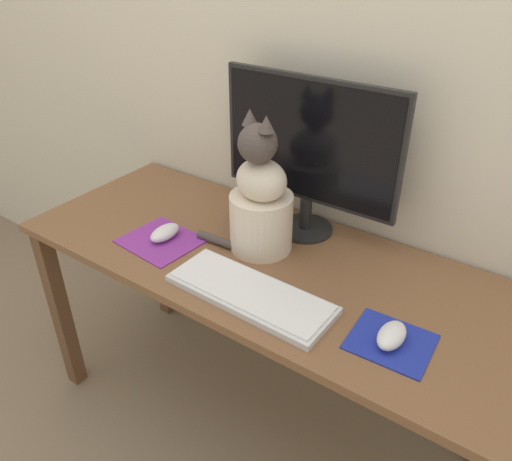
{
  "coord_description": "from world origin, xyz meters",
  "views": [
    {
      "loc": [
        0.65,
        -0.96,
        1.5
      ],
      "look_at": [
        0.03,
        -0.06,
        0.83
      ],
      "focal_mm": 35.0,
      "sensor_mm": 36.0,
      "label": 1
    }
  ],
  "objects_px": {
    "monitor": "(309,149)",
    "cat": "(260,201)",
    "computer_mouse_left": "(165,233)",
    "keyboard": "(250,293)",
    "computer_mouse_right": "(392,335)"
  },
  "relations": [
    {
      "from": "monitor",
      "to": "computer_mouse_left",
      "type": "bearing_deg",
      "value": -137.67
    },
    {
      "from": "monitor",
      "to": "computer_mouse_left",
      "type": "distance_m",
      "value": 0.49
    },
    {
      "from": "monitor",
      "to": "cat",
      "type": "distance_m",
      "value": 0.2
    },
    {
      "from": "monitor",
      "to": "cat",
      "type": "xyz_separation_m",
      "value": [
        -0.06,
        -0.16,
        -0.11
      ]
    },
    {
      "from": "computer_mouse_right",
      "to": "keyboard",
      "type": "bearing_deg",
      "value": -172.54
    },
    {
      "from": "keyboard",
      "to": "cat",
      "type": "height_order",
      "value": "cat"
    },
    {
      "from": "computer_mouse_left",
      "to": "computer_mouse_right",
      "type": "bearing_deg",
      "value": -2.31
    },
    {
      "from": "monitor",
      "to": "cat",
      "type": "height_order",
      "value": "monitor"
    },
    {
      "from": "monitor",
      "to": "computer_mouse_right",
      "type": "relative_size",
      "value": 5.48
    },
    {
      "from": "keyboard",
      "to": "cat",
      "type": "bearing_deg",
      "value": 119.66
    },
    {
      "from": "keyboard",
      "to": "computer_mouse_left",
      "type": "height_order",
      "value": "computer_mouse_left"
    },
    {
      "from": "computer_mouse_left",
      "to": "cat",
      "type": "relative_size",
      "value": 0.26
    },
    {
      "from": "computer_mouse_left",
      "to": "computer_mouse_right",
      "type": "height_order",
      "value": "same"
    },
    {
      "from": "computer_mouse_right",
      "to": "monitor",
      "type": "bearing_deg",
      "value": 142.25
    },
    {
      "from": "monitor",
      "to": "cat",
      "type": "relative_size",
      "value": 1.35
    }
  ]
}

